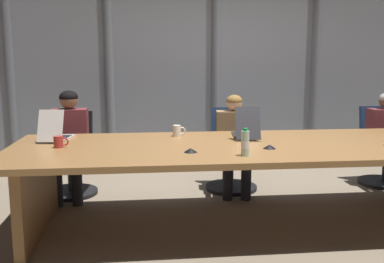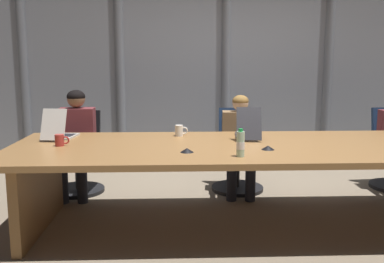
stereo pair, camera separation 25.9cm
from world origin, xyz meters
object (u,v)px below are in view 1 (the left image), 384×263
object	(u,v)px
laptop_left_end	(56,134)
office_chair_center	(383,156)
person_left_end	(69,138)
laptop_left_mid	(246,131)
person_left_mid	(235,138)
conference_mic_right_side	(269,147)
office_chair_left_end	(71,164)
water_bottle_primary	(245,143)
coffee_mug_far	(177,131)
conference_mic_middle	(191,150)
coffee_mug_near	(59,142)
office_chair_left_mid	(231,159)

from	to	relation	value
laptop_left_end	office_chair_center	distance (m)	3.81
laptop_left_end	person_left_end	world-z (taller)	person_left_end
laptop_left_end	laptop_left_mid	xyz separation A→B (m)	(1.80, -0.03, 0.00)
laptop_left_end	person_left_mid	world-z (taller)	person_left_mid
laptop_left_end	conference_mic_right_side	bearing A→B (deg)	-100.19
person_left_end	office_chair_left_end	bearing A→B (deg)	-172.69
office_chair_left_end	water_bottle_primary	bearing A→B (deg)	50.88
office_chair_left_end	person_left_end	distance (m)	0.36
office_chair_center	person_left_mid	distance (m)	1.90
laptop_left_end	office_chair_left_end	world-z (taller)	laptop_left_end
laptop_left_end	coffee_mug_far	distance (m)	1.15
laptop_left_end	laptop_left_mid	size ratio (longest dim) A/B	0.89
conference_mic_middle	conference_mic_right_side	size ratio (longest dim) A/B	1.00
office_chair_left_end	coffee_mug_near	size ratio (longest dim) A/B	7.28
laptop_left_mid	person_left_mid	world-z (taller)	person_left_mid
person_left_end	conference_mic_middle	size ratio (longest dim) A/B	10.63
office_chair_left_mid	coffee_mug_near	world-z (taller)	office_chair_left_mid
office_chair_left_end	office_chair_left_mid	world-z (taller)	office_chair_left_mid
coffee_mug_near	conference_mic_middle	world-z (taller)	coffee_mug_near
person_left_mid	conference_mic_middle	xyz separation A→B (m)	(-0.64, -1.30, 0.14)
coffee_mug_near	water_bottle_primary	bearing A→B (deg)	-18.04
office_chair_center	conference_mic_middle	distance (m)	2.94
water_bottle_primary	conference_mic_right_side	distance (m)	0.38
person_left_end	conference_mic_right_side	size ratio (longest dim) A/B	10.63
laptop_left_mid	conference_mic_right_side	bearing A→B (deg)	-166.31
laptop_left_end	coffee_mug_near	distance (m)	0.38
conference_mic_right_side	office_chair_left_end	bearing A→B (deg)	143.88
person_left_end	coffee_mug_far	xyz separation A→B (m)	(1.13, -0.53, 0.14)
office_chair_left_end	coffee_mug_far	xyz separation A→B (m)	(1.16, -0.68, 0.47)
office_chair_left_end	conference_mic_right_side	world-z (taller)	office_chair_left_end
coffee_mug_near	conference_mic_right_side	world-z (taller)	coffee_mug_near
office_chair_left_mid	coffee_mug_far	distance (m)	1.07
office_chair_left_end	coffee_mug_near	world-z (taller)	office_chair_left_end
office_chair_left_mid	coffee_mug_near	distance (m)	2.13
office_chair_center	coffee_mug_near	xyz separation A→B (m)	(-3.61, -1.14, 0.46)
coffee_mug_far	water_bottle_primary	bearing A→B (deg)	-64.28
water_bottle_primary	conference_mic_middle	distance (m)	0.45
conference_mic_right_side	coffee_mug_near	bearing A→B (deg)	172.45
water_bottle_primary	person_left_end	bearing A→B (deg)	137.10
laptop_left_end	office_chair_left_end	xyz separation A→B (m)	(-0.02, 0.77, -0.47)
office_chair_left_end	water_bottle_primary	distance (m)	2.35
office_chair_center	water_bottle_primary	bearing A→B (deg)	-57.34
office_chair_center	conference_mic_right_side	xyz separation A→B (m)	(-1.83, -1.38, 0.42)
person_left_end	office_chair_left_mid	bearing A→B (deg)	93.31
laptop_left_end	coffee_mug_near	bearing A→B (deg)	-158.11
conference_mic_middle	person_left_mid	bearing A→B (deg)	63.88
water_bottle_primary	conference_mic_middle	xyz separation A→B (m)	(-0.41, 0.18, -0.08)
laptop_left_end	office_chair_left_mid	size ratio (longest dim) A/B	0.49
conference_mic_middle	coffee_mug_near	bearing A→B (deg)	164.06
laptop_left_end	person_left_end	size ratio (longest dim) A/B	0.39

